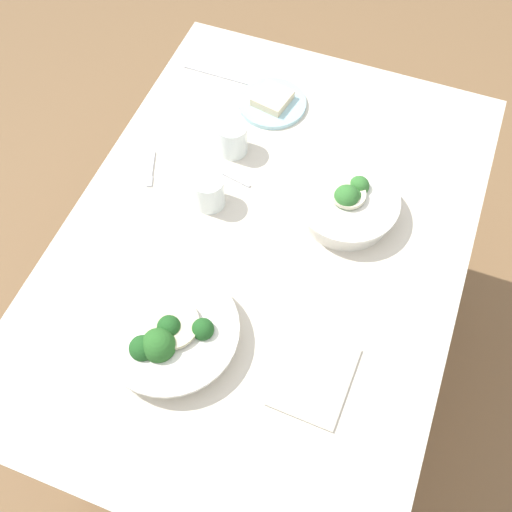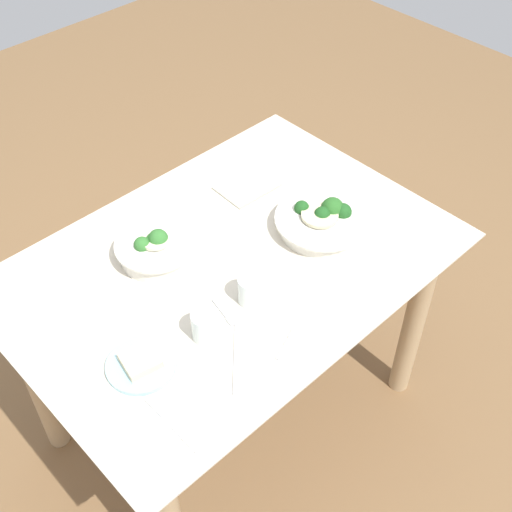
{
  "view_description": "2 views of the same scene",
  "coord_description": "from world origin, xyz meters",
  "px_view_note": "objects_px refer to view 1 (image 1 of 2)",
  "views": [
    {
      "loc": [
        -0.69,
        -0.24,
        1.9
      ],
      "look_at": [
        -0.05,
        -0.0,
        0.78
      ],
      "focal_mm": 43.35,
      "sensor_mm": 36.0,
      "label": 1
    },
    {
      "loc": [
        0.85,
        1.0,
        2.08
      ],
      "look_at": [
        -0.06,
        0.05,
        0.78
      ],
      "focal_mm": 46.93,
      "sensor_mm": 36.0,
      "label": 2
    }
  ],
  "objects_px": {
    "fork_by_near_bowl": "(151,171)",
    "water_glass_center": "(209,192)",
    "broccoli_bowl_far": "(169,334)",
    "broccoli_bowl_near": "(347,204)",
    "water_glass_side": "(232,138)",
    "napkin_folded_upper": "(314,377)",
    "fork_by_far_bowl": "(229,176)",
    "table_knife_left": "(193,140)",
    "bread_side_plate": "(272,102)",
    "table_knife_right": "(217,75)"
  },
  "relations": [
    {
      "from": "bread_side_plate",
      "to": "napkin_folded_upper",
      "type": "distance_m",
      "value": 0.73
    },
    {
      "from": "broccoli_bowl_far",
      "to": "water_glass_center",
      "type": "distance_m",
      "value": 0.35
    },
    {
      "from": "broccoli_bowl_far",
      "to": "broccoli_bowl_near",
      "type": "bearing_deg",
      "value": -29.35
    },
    {
      "from": "table_knife_right",
      "to": "fork_by_far_bowl",
      "type": "bearing_deg",
      "value": 117.98
    },
    {
      "from": "water_glass_side",
      "to": "fork_by_far_bowl",
      "type": "xyz_separation_m",
      "value": [
        -0.08,
        -0.02,
        -0.04
      ]
    },
    {
      "from": "water_glass_center",
      "to": "fork_by_near_bowl",
      "type": "xyz_separation_m",
      "value": [
        0.03,
        0.17,
        -0.04
      ]
    },
    {
      "from": "fork_by_far_bowl",
      "to": "napkin_folded_upper",
      "type": "relative_size",
      "value": 0.58
    },
    {
      "from": "table_knife_right",
      "to": "napkin_folded_upper",
      "type": "height_order",
      "value": "napkin_folded_upper"
    },
    {
      "from": "fork_by_far_bowl",
      "to": "table_knife_left",
      "type": "xyz_separation_m",
      "value": [
        0.07,
        0.12,
        -0.0
      ]
    },
    {
      "from": "broccoli_bowl_near",
      "to": "fork_by_far_bowl",
      "type": "xyz_separation_m",
      "value": [
        0.0,
        0.28,
        -0.03
      ]
    },
    {
      "from": "water_glass_center",
      "to": "fork_by_far_bowl",
      "type": "height_order",
      "value": "water_glass_center"
    },
    {
      "from": "water_glass_side",
      "to": "water_glass_center",
      "type": "bearing_deg",
      "value": -176.68
    },
    {
      "from": "fork_by_far_bowl",
      "to": "fork_by_near_bowl",
      "type": "xyz_separation_m",
      "value": [
        -0.05,
        0.18,
        -0.0
      ]
    },
    {
      "from": "napkin_folded_upper",
      "to": "bread_side_plate",
      "type": "bearing_deg",
      "value": 26.43
    },
    {
      "from": "table_knife_right",
      "to": "water_glass_side",
      "type": "bearing_deg",
      "value": 121.57
    },
    {
      "from": "bread_side_plate",
      "to": "table_knife_right",
      "type": "height_order",
      "value": "bread_side_plate"
    },
    {
      "from": "water_glass_center",
      "to": "napkin_folded_upper",
      "type": "relative_size",
      "value": 0.46
    },
    {
      "from": "water_glass_side",
      "to": "fork_by_far_bowl",
      "type": "relative_size",
      "value": 0.79
    },
    {
      "from": "broccoli_bowl_far",
      "to": "water_glass_side",
      "type": "bearing_deg",
      "value": 7.85
    },
    {
      "from": "broccoli_bowl_far",
      "to": "fork_by_near_bowl",
      "type": "relative_size",
      "value": 2.71
    },
    {
      "from": "table_knife_left",
      "to": "napkin_folded_upper",
      "type": "xyz_separation_m",
      "value": [
        -0.47,
        -0.46,
        0.0
      ]
    },
    {
      "from": "broccoli_bowl_near",
      "to": "water_glass_center",
      "type": "xyz_separation_m",
      "value": [
        -0.08,
        0.3,
        0.01
      ]
    },
    {
      "from": "broccoli_bowl_far",
      "to": "bread_side_plate",
      "type": "relative_size",
      "value": 1.6
    },
    {
      "from": "fork_by_far_bowl",
      "to": "table_knife_left",
      "type": "distance_m",
      "value": 0.14
    },
    {
      "from": "broccoli_bowl_near",
      "to": "water_glass_side",
      "type": "bearing_deg",
      "value": 74.92
    },
    {
      "from": "fork_by_near_bowl",
      "to": "water_glass_center",
      "type": "bearing_deg",
      "value": 59.02
    },
    {
      "from": "bread_side_plate",
      "to": "fork_by_near_bowl",
      "type": "height_order",
      "value": "bread_side_plate"
    },
    {
      "from": "broccoli_bowl_near",
      "to": "bread_side_plate",
      "type": "distance_m",
      "value": 0.37
    },
    {
      "from": "water_glass_side",
      "to": "napkin_folded_upper",
      "type": "height_order",
      "value": "water_glass_side"
    },
    {
      "from": "broccoli_bowl_near",
      "to": "fork_by_near_bowl",
      "type": "xyz_separation_m",
      "value": [
        -0.05,
        0.46,
        -0.03
      ]
    },
    {
      "from": "broccoli_bowl_far",
      "to": "napkin_folded_upper",
      "type": "bearing_deg",
      "value": -84.55
    },
    {
      "from": "bread_side_plate",
      "to": "fork_by_near_bowl",
      "type": "relative_size",
      "value": 1.7
    },
    {
      "from": "fork_by_far_bowl",
      "to": "water_glass_side",
      "type": "bearing_deg",
      "value": -62.56
    },
    {
      "from": "water_glass_center",
      "to": "fork_by_near_bowl",
      "type": "bearing_deg",
      "value": 78.46
    },
    {
      "from": "broccoli_bowl_near",
      "to": "napkin_folded_upper",
      "type": "bearing_deg",
      "value": -172.17
    },
    {
      "from": "broccoli_bowl_far",
      "to": "water_glass_center",
      "type": "xyz_separation_m",
      "value": [
        0.34,
        0.06,
        0.01
      ]
    },
    {
      "from": "fork_by_near_bowl",
      "to": "water_glass_side",
      "type": "bearing_deg",
      "value": 110.35
    },
    {
      "from": "bread_side_plate",
      "to": "table_knife_right",
      "type": "bearing_deg",
      "value": 74.2
    },
    {
      "from": "broccoli_bowl_far",
      "to": "water_glass_side",
      "type": "xyz_separation_m",
      "value": [
        0.5,
        0.07,
        0.01
      ]
    },
    {
      "from": "fork_by_far_bowl",
      "to": "water_glass_center",
      "type": "bearing_deg",
      "value": 92.19
    },
    {
      "from": "water_glass_side",
      "to": "broccoli_bowl_far",
      "type": "bearing_deg",
      "value": -172.15
    },
    {
      "from": "fork_by_near_bowl",
      "to": "broccoli_bowl_near",
      "type": "bearing_deg",
      "value": 76.36
    },
    {
      "from": "bread_side_plate",
      "to": "water_glass_center",
      "type": "xyz_separation_m",
      "value": [
        -0.34,
        0.03,
        0.03
      ]
    },
    {
      "from": "broccoli_bowl_far",
      "to": "fork_by_near_bowl",
      "type": "bearing_deg",
      "value": 31.0
    },
    {
      "from": "table_knife_right",
      "to": "fork_by_near_bowl",
      "type": "bearing_deg",
      "value": 86.95
    },
    {
      "from": "fork_by_far_bowl",
      "to": "table_knife_left",
      "type": "relative_size",
      "value": 0.48
    },
    {
      "from": "fork_by_far_bowl",
      "to": "table_knife_right",
      "type": "height_order",
      "value": "same"
    },
    {
      "from": "broccoli_bowl_far",
      "to": "table_knife_left",
      "type": "distance_m",
      "value": 0.53
    },
    {
      "from": "fork_by_far_bowl",
      "to": "table_knife_left",
      "type": "bearing_deg",
      "value": -18.78
    },
    {
      "from": "broccoli_bowl_far",
      "to": "fork_by_near_bowl",
      "type": "xyz_separation_m",
      "value": [
        0.37,
        0.23,
        -0.03
      ]
    }
  ]
}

